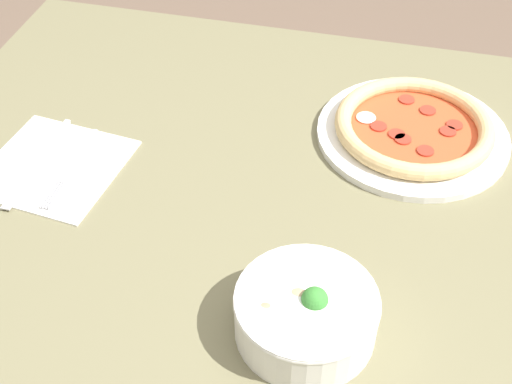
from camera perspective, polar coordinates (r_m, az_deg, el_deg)
name	(u,v)px	position (r m, az deg, el deg)	size (l,w,h in m)	color
dining_table	(284,283)	(1.04, 2.22, -7.25)	(1.24, 1.09, 0.74)	#706B4C
pizza	(413,129)	(1.15, 12.47, 4.92)	(0.30, 0.30, 0.04)	white
bowl	(306,313)	(0.85, 4.04, -9.61)	(0.17, 0.17, 0.08)	white
napkin	(54,166)	(1.13, -15.87, 1.99)	(0.22, 0.22, 0.00)	white
fork	(72,167)	(1.11, -14.51, 1.98)	(0.01, 0.18, 0.00)	silver
knife	(41,158)	(1.14, -16.80, 2.60)	(0.01, 0.21, 0.01)	silver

